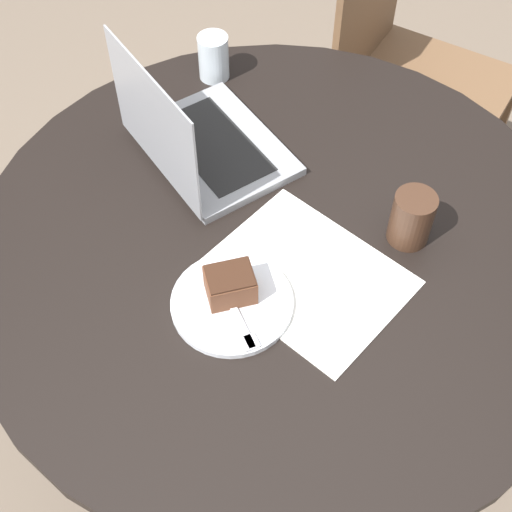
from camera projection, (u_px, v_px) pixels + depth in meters
The scene contains 10 objects.
ground_plane at pixel (271, 404), 1.89m from camera, with size 12.00×12.00×0.00m, color #6B5B4C.
dining_table at pixel (277, 277), 1.42m from camera, with size 1.14×1.14×0.71m.
chair at pixel (405, 78), 1.96m from camera, with size 0.59×0.59×0.89m.
paper_document at pixel (307, 276), 1.26m from camera, with size 0.41×0.38×0.00m.
plate at pixel (232, 303), 1.22m from camera, with size 0.21×0.21×0.01m.
cake_slice at pixel (230, 285), 1.20m from camera, with size 0.07×0.09×0.06m.
fork at pixel (238, 317), 1.19m from camera, with size 0.17×0.03×0.00m.
coffee_glass at pixel (412, 218), 1.27m from camera, with size 0.08×0.08×0.11m.
water_glass at pixel (214, 57), 1.55m from camera, with size 0.07×0.07×0.10m.
laptop at pixel (198, 142), 1.40m from camera, with size 0.36×0.30×0.26m.
Camera 1 is at (0.74, -0.34, 1.75)m, focal length 50.00 mm.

